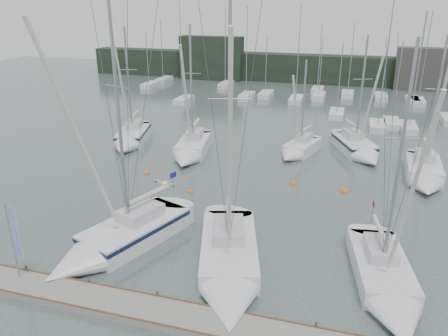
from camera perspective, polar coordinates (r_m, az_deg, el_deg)
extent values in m
plane|color=#475654|center=(26.17, -0.76, -12.62)|extent=(160.00, 160.00, 0.00)
cube|color=slate|center=(22.29, -4.80, -19.03)|extent=(24.00, 2.00, 0.40)
cube|color=black|center=(83.86, 12.23, 12.52)|extent=(90.00, 4.00, 5.00)
cube|color=black|center=(85.63, -1.65, 14.16)|extent=(12.00, 3.00, 8.00)
cube|color=#3C3A37|center=(82.29, 24.97, 11.60)|extent=(10.00, 3.00, 7.00)
cube|color=white|center=(69.00, 2.97, 9.33)|extent=(1.80, 4.50, 0.90)
cylinder|color=gray|center=(67.44, 2.98, 14.95)|extent=(0.12, 0.12, 12.80)
cube|color=white|center=(75.12, 12.10, 9.88)|extent=(1.80, 4.50, 0.90)
cylinder|color=gray|center=(73.78, 12.40, 13.97)|extent=(0.12, 0.12, 10.04)
cube|color=white|center=(70.35, 5.47, 9.50)|extent=(1.80, 4.50, 0.90)
cylinder|color=gray|center=(69.06, 5.53, 13.31)|extent=(0.12, 0.12, 8.68)
cube|color=white|center=(55.99, 22.93, 4.84)|extent=(1.80, 4.50, 0.90)
cylinder|color=gray|center=(54.17, 24.01, 11.56)|extent=(0.12, 0.12, 12.63)
cube|color=white|center=(72.60, 19.81, 8.72)|extent=(1.80, 4.50, 0.90)
cylinder|color=gray|center=(71.04, 20.56, 14.30)|extent=(0.12, 0.12, 13.51)
cube|color=white|center=(84.10, -7.79, 11.33)|extent=(1.80, 4.50, 0.90)
cylinder|color=gray|center=(82.88, -8.13, 15.09)|extent=(0.12, 0.12, 10.31)
cube|color=white|center=(72.86, 15.83, 9.21)|extent=(1.80, 4.50, 0.90)
cylinder|color=gray|center=(71.46, 16.28, 13.60)|extent=(0.12, 0.12, 10.52)
cube|color=white|center=(70.46, 12.28, 9.13)|extent=(1.80, 4.50, 0.90)
cylinder|color=gray|center=(69.18, 12.54, 12.77)|extent=(0.12, 0.12, 8.30)
cube|color=white|center=(66.45, -5.26, 8.81)|extent=(1.80, 4.50, 0.90)
cylinder|color=gray|center=(64.82, -5.65, 15.05)|extent=(0.12, 0.12, 13.74)
cube|color=white|center=(78.40, 0.26, 10.81)|extent=(1.80, 4.50, 0.90)
cylinder|color=gray|center=(76.99, 0.16, 15.64)|extent=(0.12, 0.12, 12.47)
cube|color=white|center=(67.26, 9.39, 8.77)|extent=(1.80, 4.50, 0.90)
cylinder|color=gray|center=(65.63, 9.71, 14.74)|extent=(0.12, 0.12, 13.30)
cube|color=white|center=(71.20, 23.96, 7.92)|extent=(1.80, 4.50, 0.90)
cylinder|color=gray|center=(69.68, 24.83, 13.11)|extent=(0.12, 0.12, 12.34)
cube|color=white|center=(55.31, 19.39, 5.13)|extent=(1.80, 4.50, 0.90)
cylinder|color=gray|center=(53.38, 20.38, 12.61)|extent=(0.12, 0.12, 13.88)
cube|color=white|center=(71.68, 23.36, 8.09)|extent=(1.80, 4.50, 0.90)
cylinder|color=gray|center=(70.18, 24.18, 13.14)|extent=(0.12, 0.12, 12.08)
cube|color=white|center=(59.86, 14.49, 6.83)|extent=(1.80, 4.50, 0.90)
cylinder|color=gray|center=(58.41, 14.90, 11.27)|extent=(0.12, 0.12, 8.68)
cube|color=white|center=(79.26, -9.60, 10.63)|extent=(1.80, 4.50, 0.90)
cylinder|color=gray|center=(78.10, -9.98, 13.99)|extent=(0.12, 0.12, 8.62)
cube|color=white|center=(57.19, 21.00, 5.43)|extent=(1.80, 4.50, 0.90)
cylinder|color=gray|center=(55.64, 21.72, 10.38)|extent=(0.12, 0.12, 9.37)
cube|color=white|center=(28.98, -11.49, -8.31)|extent=(5.42, 7.67, 1.65)
cone|color=white|center=(26.48, -19.67, -12.30)|extent=(4.04, 3.92, 3.20)
cube|color=#BBBBC0|center=(28.73, -10.86, -5.79)|extent=(2.62, 3.24, 0.77)
cylinder|color=gray|center=(25.71, -13.63, 7.12)|extent=(0.20, 0.20, 14.49)
cylinder|color=silver|center=(28.81, -9.76, -3.44)|extent=(1.47, 3.32, 0.31)
cube|color=#0E1A34|center=(28.71, -11.57, -7.35)|extent=(5.44, 7.70, 0.28)
cube|color=navy|center=(30.06, -6.66, -0.93)|extent=(0.22, 0.57, 0.40)
cube|color=white|center=(26.69, 0.65, -10.71)|extent=(5.21, 8.11, 1.52)
cone|color=white|center=(22.33, 0.71, -18.01)|extent=(4.01, 3.99, 3.24)
cube|color=#BBBBC0|center=(26.56, 0.65, -8.09)|extent=(2.55, 3.38, 0.71)
cylinder|color=gray|center=(22.96, 0.73, 5.54)|extent=(0.18, 0.18, 14.30)
cylinder|color=silver|center=(27.01, 0.65, -5.36)|extent=(1.30, 3.60, 0.28)
cube|color=navy|center=(29.00, 0.63, -2.20)|extent=(0.17, 0.53, 0.37)
cube|color=white|center=(26.62, 19.71, -12.31)|extent=(3.81, 6.81, 1.40)
cone|color=white|center=(23.03, 22.04, -18.56)|extent=(3.21, 3.18, 2.80)
cube|color=#BBBBC0|center=(26.48, 19.78, -9.90)|extent=(1.94, 2.79, 0.65)
cylinder|color=gray|center=(23.34, 21.92, 0.85)|extent=(0.17, 0.17, 11.88)
cylinder|color=silver|center=(26.77, 19.66, -7.45)|extent=(0.77, 3.15, 0.26)
cube|color=#A7161E|center=(28.39, 18.96, -4.50)|extent=(0.10, 0.50, 0.34)
cube|color=white|center=(48.98, -11.71, 4.09)|extent=(4.12, 6.54, 1.64)
cone|color=white|center=(45.00, -13.00, 2.45)|extent=(3.28, 3.18, 2.74)
cube|color=#BBBBC0|center=(49.16, -11.66, 5.62)|extent=(2.05, 2.72, 0.77)
cylinder|color=gray|center=(47.16, -12.40, 11.13)|extent=(0.20, 0.20, 10.74)
cylinder|color=silver|center=(49.53, -11.57, 6.93)|extent=(1.01, 2.95, 0.31)
cube|color=#0E1A34|center=(48.82, -11.76, 4.71)|extent=(4.15, 6.56, 0.27)
cube|color=white|center=(44.53, -3.96, 2.77)|extent=(3.64, 6.45, 1.65)
cone|color=white|center=(40.52, -5.19, 0.82)|extent=(3.11, 3.00, 2.75)
cube|color=#BBBBC0|center=(44.68, -3.86, 4.46)|extent=(1.86, 2.64, 0.77)
cylinder|color=gray|center=(42.52, -4.30, 10.75)|extent=(0.20, 0.20, 11.11)
cylinder|color=silver|center=(45.03, -3.72, 5.91)|extent=(0.76, 2.99, 0.31)
cube|color=white|center=(44.86, 10.13, 2.52)|extent=(3.43, 4.91, 1.42)
cone|color=white|center=(42.09, 8.42, 1.37)|extent=(2.72, 2.47, 2.28)
cube|color=#BBBBC0|center=(44.96, 10.46, 3.95)|extent=(1.70, 2.06, 0.66)
cylinder|color=gray|center=(43.30, 10.37, 8.39)|extent=(0.17, 0.17, 8.11)
cylinder|color=silver|center=(45.09, 10.73, 5.11)|extent=(0.86, 2.16, 0.27)
cube|color=white|center=(46.47, 16.56, 2.69)|extent=(4.78, 6.34, 1.60)
cone|color=white|center=(42.96, 18.58, 0.95)|extent=(3.51, 3.33, 2.77)
cube|color=#BBBBC0|center=(46.59, 16.47, 4.26)|extent=(2.29, 2.70, 0.75)
cylinder|color=gray|center=(44.66, 17.55, 9.71)|extent=(0.19, 0.19, 10.21)
cylinder|color=silver|center=(46.88, 16.32, 5.60)|extent=(1.36, 2.68, 0.30)
cube|color=#0E1A34|center=(46.31, 16.63, 3.31)|extent=(4.80, 6.36, 0.27)
cube|color=white|center=(41.94, 24.56, -0.37)|extent=(3.03, 5.76, 1.67)
cone|color=white|center=(38.20, 24.98, -2.48)|extent=(2.89, 2.54, 2.78)
cube|color=#BBBBC0|center=(42.07, 24.76, 1.45)|extent=(1.63, 2.32, 0.78)
cylinder|color=gray|center=(39.89, 25.96, 7.72)|extent=(0.20, 0.20, 10.70)
cylinder|color=silver|center=(42.32, 24.91, 2.97)|extent=(0.43, 2.77, 0.31)
sphere|color=orange|center=(35.40, -4.41, -3.13)|extent=(0.51, 0.51, 0.51)
sphere|color=orange|center=(37.22, 9.06, -2.09)|extent=(0.57, 0.57, 0.57)
sphere|color=orange|center=(39.52, -10.09, -0.74)|extent=(0.57, 0.57, 0.57)
cylinder|color=gray|center=(25.85, -25.89, -8.67)|extent=(0.08, 0.08, 4.44)
cube|color=#1F2FC2|center=(25.31, -25.64, -7.64)|extent=(0.59, 0.14, 2.96)
ellipsoid|color=silver|center=(22.26, -7.74, -1.99)|extent=(0.35, 0.52, 0.22)
cube|color=#979A9F|center=(22.43, -8.36, -1.78)|extent=(0.51, 0.27, 0.12)
cube|color=#979A9F|center=(22.07, -7.13, -2.10)|extent=(0.51, 0.27, 0.12)
sphere|color=orange|center=(36.60, 15.44, -3.04)|extent=(0.65, 0.65, 0.65)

